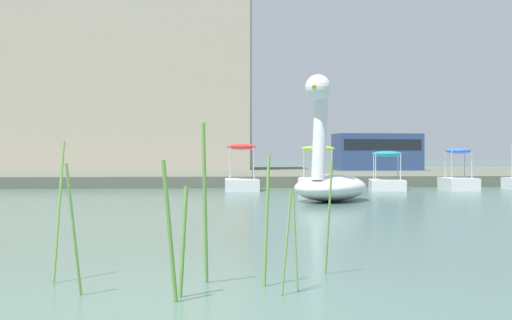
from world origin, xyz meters
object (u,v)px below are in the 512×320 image
pedal_boat_red (242,177)px  parked_van (377,151)px  pedal_boat_lime (318,178)px  pedal_boat_blue (458,178)px  swan_boat (329,177)px  pedal_boat_teal (387,177)px

pedal_boat_red → parked_van: parked_van is taller
pedal_boat_lime → pedal_boat_blue: size_ratio=1.25×
swan_boat → pedal_boat_blue: swan_boat is taller
pedal_boat_lime → parked_van: 14.29m
pedal_boat_lime → parked_van: (5.52, 13.14, 1.05)m
pedal_boat_lime → parked_van: parked_van is taller
pedal_boat_red → pedal_boat_lime: pedal_boat_red is taller
pedal_boat_lime → pedal_boat_teal: size_ratio=1.17×
parked_van → pedal_boat_lime: bearing=-112.8°
swan_boat → parked_van: (6.28, 19.07, 0.85)m
pedal_boat_red → parked_van: bearing=58.6°
swan_boat → pedal_boat_teal: swan_boat is taller
pedal_boat_red → pedal_boat_lime: bearing=4.6°
pedal_boat_blue → parked_van: size_ratio=0.43×
pedal_boat_red → pedal_boat_teal: 5.03m
pedal_boat_blue → parked_van: parked_van is taller
pedal_boat_red → parked_van: (8.14, 13.35, 1.01)m
parked_van → pedal_boat_red: bearing=-121.4°
pedal_boat_red → pedal_boat_blue: size_ratio=1.10×
swan_boat → pedal_boat_blue: size_ratio=1.66×
swan_boat → pedal_boat_blue: (5.59, 5.66, -0.19)m
swan_boat → pedal_boat_teal: bearing=62.0°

